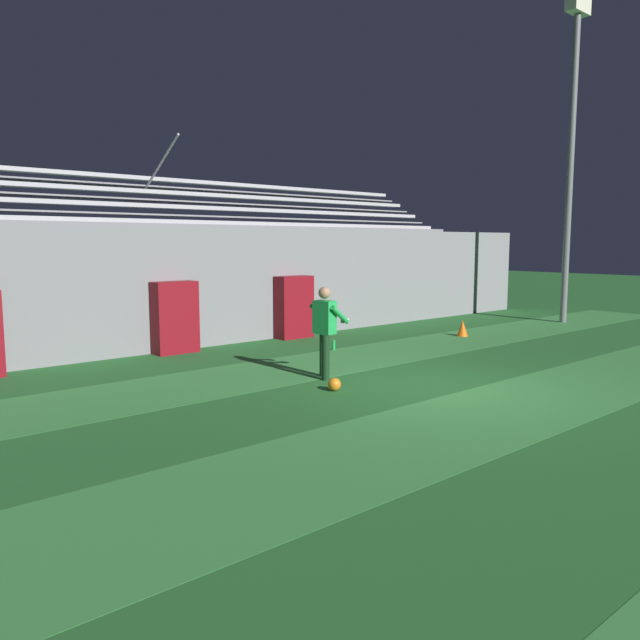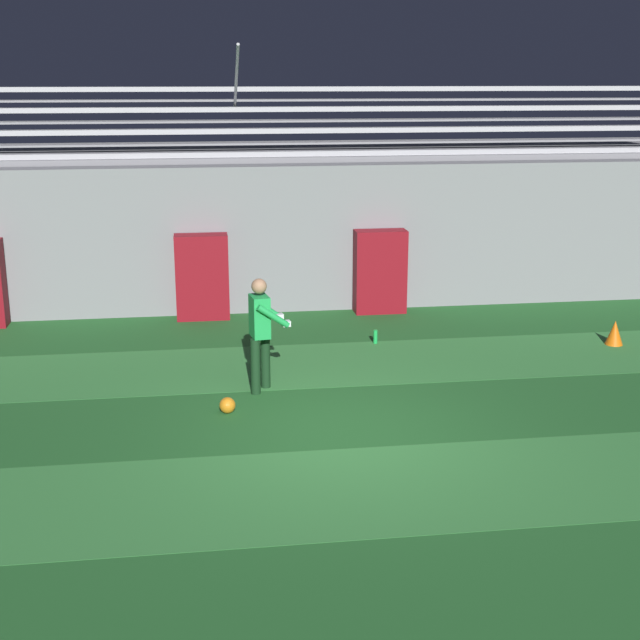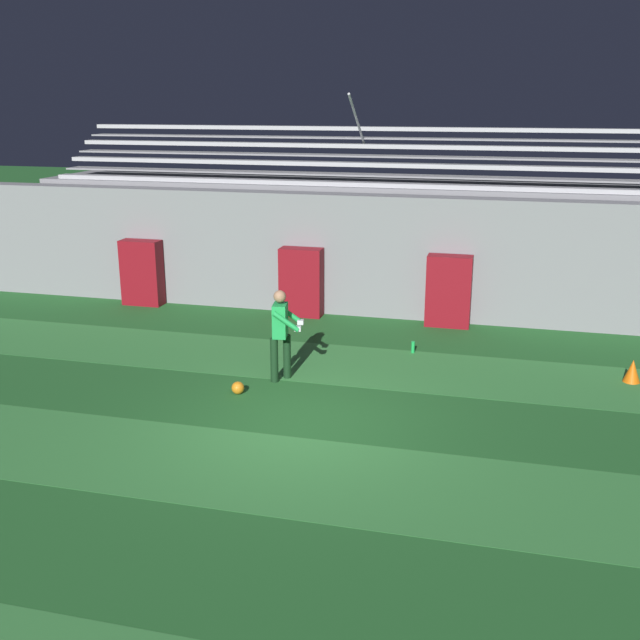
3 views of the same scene
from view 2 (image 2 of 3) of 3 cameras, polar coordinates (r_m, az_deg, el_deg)
name	(u,v)px [view 2 (image 2 of 3)]	position (r m, az deg, el deg)	size (l,w,h in m)	color
ground_plane	(344,435)	(11.48, 1.54, -7.35)	(80.00, 80.00, 0.00)	#236028
turf_stripe_mid	(367,488)	(10.09, 3.03, -10.71)	(28.00, 2.22, 0.01)	#38843D
turf_stripe_far	(314,364)	(14.16, -0.40, -2.86)	(28.00, 2.22, 0.01)	#38843D
back_wall	(289,238)	(17.30, -2.01, 5.28)	(24.00, 0.60, 2.80)	gray
padding_pillar_gate_left	(202,277)	(16.79, -7.56, 2.75)	(0.98, 0.44, 1.60)	maroon
padding_pillar_gate_right	(380,272)	(17.14, 3.86, 3.11)	(0.98, 0.44, 1.60)	maroon
bleacher_stand	(279,217)	(19.24, -2.64, 6.60)	(18.00, 3.35, 5.03)	gray
goalkeeper	(261,327)	(12.77, -3.80, -0.47)	(0.59, 0.64, 1.67)	#143319
soccer_ball	(227,405)	(12.21, -5.94, -5.45)	(0.22, 0.22, 0.22)	orange
traffic_cone	(615,333)	(15.95, 18.34, -0.78)	(0.30, 0.30, 0.42)	orange
water_bottle	(375,337)	(15.25, 3.57, -1.07)	(0.07, 0.07, 0.24)	green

